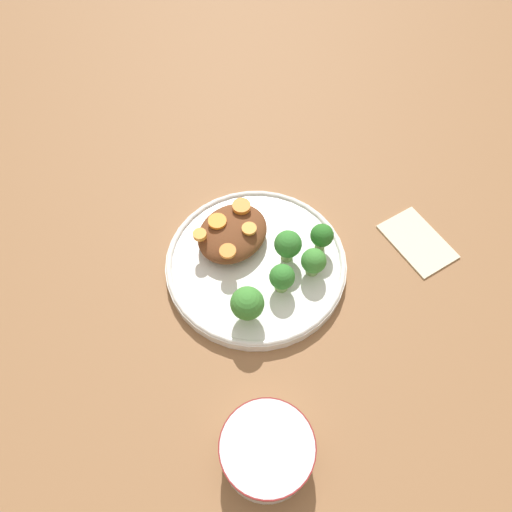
% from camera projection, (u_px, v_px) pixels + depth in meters
% --- Properties ---
extents(ground_plane, '(4.00, 4.00, 0.00)m').
position_uv_depth(ground_plane, '(256.00, 267.00, 0.72)').
color(ground_plane, '#8C603D').
extents(plate, '(0.26, 0.26, 0.02)m').
position_uv_depth(plate, '(256.00, 263.00, 0.72)').
color(plate, silver).
rests_on(plate, ground_plane).
extents(dip_bowl, '(0.11, 0.11, 0.05)m').
position_uv_depth(dip_bowl, '(267.00, 450.00, 0.57)').
color(dip_bowl, silver).
rests_on(dip_bowl, ground_plane).
extents(stew_mound, '(0.09, 0.11, 0.04)m').
position_uv_depth(stew_mound, '(232.00, 233.00, 0.72)').
color(stew_mound, brown).
rests_on(stew_mound, plate).
extents(broccoli_floret_0, '(0.03, 0.03, 0.05)m').
position_uv_depth(broccoli_floret_0, '(282.00, 278.00, 0.67)').
color(broccoli_floret_0, '#7FA85B').
rests_on(broccoli_floret_0, plate).
extents(broccoli_floret_1, '(0.04, 0.04, 0.06)m').
position_uv_depth(broccoli_floret_1, '(247.00, 304.00, 0.64)').
color(broccoli_floret_1, '#7FA85B').
rests_on(broccoli_floret_1, plate).
extents(broccoli_floret_2, '(0.03, 0.03, 0.05)m').
position_uv_depth(broccoli_floret_2, '(322.00, 236.00, 0.70)').
color(broccoli_floret_2, '#759E51').
rests_on(broccoli_floret_2, plate).
extents(broccoli_floret_3, '(0.04, 0.04, 0.05)m').
position_uv_depth(broccoli_floret_3, '(314.00, 262.00, 0.68)').
color(broccoli_floret_3, '#7FA85B').
rests_on(broccoli_floret_3, plate).
extents(broccoli_floret_4, '(0.04, 0.04, 0.05)m').
position_uv_depth(broccoli_floret_4, '(288.00, 245.00, 0.69)').
color(broccoli_floret_4, '#7FA85B').
rests_on(broccoli_floret_4, plate).
extents(carrot_slice_0, '(0.03, 0.03, 0.01)m').
position_uv_depth(carrot_slice_0, '(241.00, 206.00, 0.71)').
color(carrot_slice_0, orange).
rests_on(carrot_slice_0, stew_mound).
extents(carrot_slice_1, '(0.03, 0.03, 0.00)m').
position_uv_depth(carrot_slice_1, '(216.00, 222.00, 0.70)').
color(carrot_slice_1, orange).
rests_on(carrot_slice_1, stew_mound).
extents(carrot_slice_2, '(0.02, 0.02, 0.00)m').
position_uv_depth(carrot_slice_2, '(228.00, 251.00, 0.68)').
color(carrot_slice_2, orange).
rests_on(carrot_slice_2, stew_mound).
extents(carrot_slice_3, '(0.02, 0.02, 0.00)m').
position_uv_depth(carrot_slice_3, '(249.00, 229.00, 0.69)').
color(carrot_slice_3, orange).
rests_on(carrot_slice_3, stew_mound).
extents(carrot_slice_4, '(0.02, 0.02, 0.01)m').
position_uv_depth(carrot_slice_4, '(200.00, 235.00, 0.69)').
color(carrot_slice_4, orange).
rests_on(carrot_slice_4, stew_mound).
extents(napkin, '(0.13, 0.10, 0.01)m').
position_uv_depth(napkin, '(418.00, 241.00, 0.75)').
color(napkin, beige).
rests_on(napkin, ground_plane).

